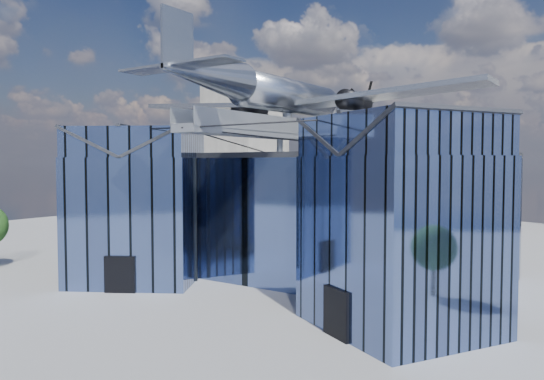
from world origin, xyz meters
The scene contains 4 objects.
ground_plane centered at (0.00, 0.00, 0.00)m, with size 120.00×120.00×0.00m, color gray.
museum centered at (0.00, 5.82, 5.54)m, with size 32.88×24.50×17.60m.
bg_towers centered at (1.45, 50.49, 10.01)m, with size 77.00×24.50×26.00m.
tree_side_w centered at (-24.91, 7.04, 4.08)m, with size 4.95×4.95×6.04m.
Camera 1 is at (20.98, -28.89, 9.16)m, focal length 35.00 mm.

